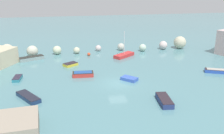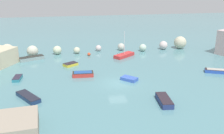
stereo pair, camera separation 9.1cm
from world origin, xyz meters
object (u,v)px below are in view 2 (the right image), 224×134
Objects in this scene: moored_boat_8 at (83,74)px; moored_boat_7 at (71,64)px; moored_boat_3 at (129,79)px; moored_boat_9 at (31,58)px; moored_boat_10 at (28,97)px; moored_boat_5 at (17,78)px; moored_boat_1 at (164,100)px; moored_boat_4 at (124,55)px; moored_boat_2 at (218,71)px; channel_buoy at (89,54)px.

moored_boat_7 is at bearing -69.62° from moored_boat_8.
moored_boat_3 is 0.80× the size of moored_boat_8.
moored_boat_3 is 0.56× the size of moored_boat_9.
moored_boat_9 is 1.11× the size of moored_boat_10.
moored_boat_7 is at bearing 128.42° from moored_boat_5.
moored_boat_8 is at bearing -159.05° from moored_boat_3.
moored_boat_1 reaches higher than moored_boat_5.
moored_boat_9 reaches higher than moored_boat_8.
moored_boat_4 is at bearing 125.83° from moored_boat_3.
moored_boat_2 is at bearing -53.76° from moored_boat_7.
moored_boat_1 reaches higher than moored_boat_2.
moored_boat_1 is 16.30m from moored_boat_10.
moored_boat_1 is 8.21m from moored_boat_3.
moored_boat_4 is (2.20, 12.24, 0.10)m from moored_boat_3.
moored_boat_2 is 17.04m from moored_boat_4.
moored_boat_7 reaches higher than moored_boat_3.
moored_boat_5 is 0.59× the size of moored_boat_10.
moored_boat_3 is 0.52× the size of moored_boat_4.
channel_buoy is 0.23× the size of moored_boat_7.
moored_boat_1 is 1.14× the size of moored_boat_8.
moored_boat_5 is 7.41m from moored_boat_10.
moored_boat_2 is 1.56× the size of moored_boat_7.
moored_boat_3 is (-14.52, -0.47, -0.07)m from moored_boat_2.
moored_boat_10 is (-15.75, 4.20, -0.08)m from moored_boat_1.
moored_boat_1 is at bearing 105.63° from moored_boat_9.
moored_boat_3 is at bearing 41.79° from moored_boat_4.
moored_boat_8 reaches higher than moored_boat_5.
moored_boat_2 reaches higher than moored_boat_7.
moored_boat_3 is at bearing -80.75° from moored_boat_7.
moored_boat_4 reaches higher than moored_boat_5.
channel_buoy is 11.47m from moored_boat_8.
moored_boat_8 is (1.66, -5.57, 0.10)m from moored_boat_7.
moored_boat_5 is 10.12m from moored_boat_9.
moored_boat_2 is 1.72× the size of moored_boat_5.
channel_buoy reaches higher than moored_boat_10.
moored_boat_3 is 11.77m from moored_boat_7.
moored_boat_7 is (7.83, 5.25, 0.01)m from moored_boat_5.
moored_boat_5 is at bearing -15.03° from moored_boat_10.
moored_boat_2 is at bearing 98.29° from moored_boat_4.
moored_boat_4 is at bearing 6.14° from moored_boat_1.
moored_boat_4 is 1.52× the size of moored_boat_8.
moored_boat_8 reaches higher than moored_boat_7.
moored_boat_1 is (6.45, -22.20, 0.02)m from channel_buoy.
moored_boat_10 is (-28.14, -4.20, -0.04)m from moored_boat_2.
moored_boat_9 is (-6.88, 4.82, 0.09)m from moored_boat_7.
channel_buoy is 23.12m from moored_boat_1.
moored_boat_8 is at bearing 17.89° from moored_boat_2.
moored_boat_4 is 1.84× the size of moored_boat_7.
moored_boat_8 is at bearing 92.67° from moored_boat_5.
moored_boat_9 reaches higher than channel_buoy.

